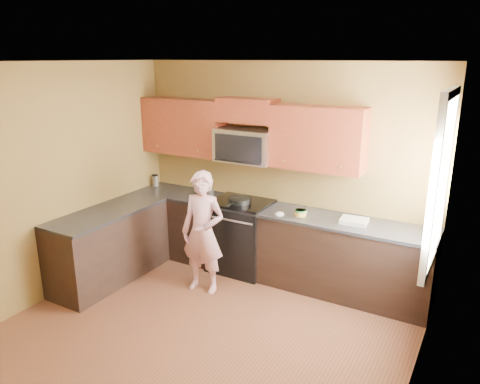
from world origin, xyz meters
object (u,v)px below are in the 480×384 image
Objects in this scene: stove at (241,235)px; woman at (203,233)px; frying_pan at (240,203)px; butter_tub at (300,216)px; travel_mug at (156,186)px; microwave at (246,162)px.

woman is (-0.11, -0.72, 0.27)m from stove.
frying_pan is (0.13, 0.66, 0.21)m from woman.
stove is 0.97m from butter_tub.
butter_tub is at bearing -4.05° from travel_mug.
frying_pan is at bearing -74.19° from stove.
travel_mug reaches higher than frying_pan.
frying_pan is at bearing -84.61° from microwave.
frying_pan is 2.84× the size of travel_mug.
woman is 1.62m from travel_mug.
travel_mug is (-2.35, 0.17, 0.00)m from butter_tub.
woman reaches higher than frying_pan.
frying_pan is 0.84m from butter_tub.
woman is 0.70m from frying_pan.
frying_pan is at bearing 179.83° from butter_tub.
butter_tub is at bearing -4.34° from stove.
woman is 11.15× the size of butter_tub.
woman reaches higher than butter_tub.
stove is 5.44× the size of travel_mug.
microwave is 0.51× the size of woman.
frying_pan is (0.02, -0.06, 0.47)m from stove.
butter_tub is (0.85, -0.19, -0.53)m from microwave.
travel_mug is (-1.50, 0.10, 0.45)m from stove.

